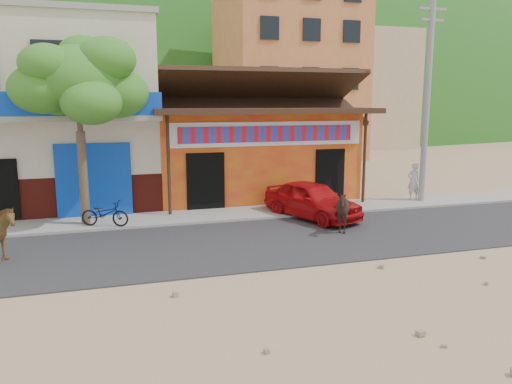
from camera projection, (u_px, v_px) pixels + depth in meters
ground at (278, 270)px, 12.12m from camera, size 120.00×120.00×0.00m
road at (250, 242)px, 14.47m from camera, size 60.00×5.00×0.04m
sidewalk at (222, 215)px, 17.76m from camera, size 60.00×2.00×0.12m
dance_club at (246, 154)px, 21.78m from camera, size 8.00×6.00×3.60m
cafe_building at (60, 116)px, 19.34m from camera, size 7.00×6.00×7.00m
apartment_front at (286, 74)px, 36.21m from camera, size 9.00×9.00×12.00m
apartment_rear at (357, 90)px, 44.60m from camera, size 8.00×8.00×10.00m
hillside at (127, 48)px, 75.89m from camera, size 100.00×40.00×24.00m
tree at (80, 131)px, 15.71m from camera, size 3.00×3.00×6.00m
utility_pole at (427, 99)px, 19.36m from camera, size 0.24×0.24×8.00m
cow_dark at (343, 211)px, 15.44m from camera, size 1.49×1.41×1.32m
red_car at (312, 200)px, 17.27m from camera, size 2.80×4.11×1.30m
scooter at (105, 214)px, 15.88m from camera, size 1.64×1.10×0.81m
pedestrian at (414, 181)px, 20.15m from camera, size 0.56×0.38×1.49m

